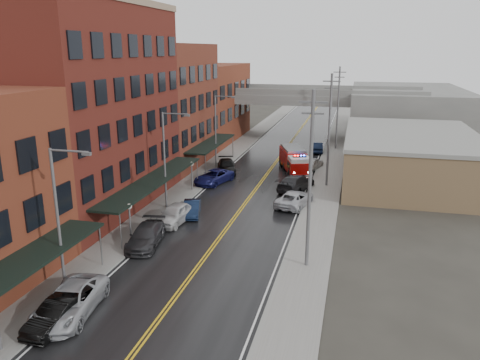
# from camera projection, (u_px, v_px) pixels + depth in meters

# --- Properties ---
(road) EXTENTS (11.00, 160.00, 0.02)m
(road) POSITION_uv_depth(u_px,v_px,m) (252.00, 195.00, 47.71)
(road) COLOR black
(road) RESTS_ON ground
(sidewalk_left) EXTENTS (3.00, 160.00, 0.15)m
(sidewalk_left) POSITION_uv_depth(u_px,v_px,m) (184.00, 189.00, 49.39)
(sidewalk_left) COLOR slate
(sidewalk_left) RESTS_ON ground
(sidewalk_right) EXTENTS (3.00, 160.00, 0.15)m
(sidewalk_right) POSITION_uv_depth(u_px,v_px,m) (324.00, 200.00, 46.00)
(sidewalk_right) COLOR slate
(sidewalk_right) RESTS_ON ground
(curb_left) EXTENTS (0.30, 160.00, 0.15)m
(curb_left) POSITION_uv_depth(u_px,v_px,m) (199.00, 190.00, 49.00)
(curb_left) COLOR gray
(curb_left) RESTS_ON ground
(curb_right) EXTENTS (0.30, 160.00, 0.15)m
(curb_right) POSITION_uv_depth(u_px,v_px,m) (307.00, 198.00, 46.38)
(curb_right) COLOR gray
(curb_right) RESTS_ON ground
(brick_building_b) EXTENTS (9.00, 20.00, 18.00)m
(brick_building_b) POSITION_uv_depth(u_px,v_px,m) (90.00, 111.00, 41.82)
(brick_building_b) COLOR #541716
(brick_building_b) RESTS_ON ground
(brick_building_c) EXTENTS (9.00, 15.00, 15.00)m
(brick_building_c) POSITION_uv_depth(u_px,v_px,m) (167.00, 106.00, 58.58)
(brick_building_c) COLOR brown
(brick_building_c) RESTS_ON ground
(brick_building_far) EXTENTS (9.00, 20.00, 12.00)m
(brick_building_far) POSITION_uv_depth(u_px,v_px,m) (209.00, 103.00, 75.34)
(brick_building_far) COLOR brown
(brick_building_far) RESTS_ON ground
(tan_building) EXTENTS (14.00, 22.00, 5.00)m
(tan_building) POSITION_uv_depth(u_px,v_px,m) (409.00, 158.00, 52.67)
(tan_building) COLOR brown
(tan_building) RESTS_ON ground
(right_far_block) EXTENTS (18.00, 30.00, 8.00)m
(right_far_block) POSITION_uv_depth(u_px,v_px,m) (405.00, 112.00, 79.83)
(right_far_block) COLOR slate
(right_far_block) RESTS_ON ground
(awning_0) EXTENTS (2.60, 16.00, 3.09)m
(awning_0) POSITION_uv_depth(u_px,v_px,m) (3.00, 276.00, 24.35)
(awning_0) COLOR black
(awning_0) RESTS_ON ground
(awning_1) EXTENTS (2.60, 18.00, 3.09)m
(awning_1) POSITION_uv_depth(u_px,v_px,m) (154.00, 180.00, 42.10)
(awning_1) COLOR black
(awning_1) RESTS_ON ground
(awning_2) EXTENTS (2.60, 13.00, 3.09)m
(awning_2) POSITION_uv_depth(u_px,v_px,m) (212.00, 143.00, 58.45)
(awning_2) COLOR black
(awning_2) RESTS_ON ground
(globe_lamp_1) EXTENTS (0.44, 0.44, 3.12)m
(globe_lamp_1) POSITION_uv_depth(u_px,v_px,m) (129.00, 214.00, 35.49)
(globe_lamp_1) COLOR #59595B
(globe_lamp_1) RESTS_ON ground
(globe_lamp_2) EXTENTS (0.44, 0.44, 3.12)m
(globe_lamp_2) POSITION_uv_depth(u_px,v_px,m) (192.00, 169.00, 48.57)
(globe_lamp_2) COLOR #59595B
(globe_lamp_2) RESTS_ON ground
(street_lamp_0) EXTENTS (2.64, 0.22, 9.00)m
(street_lamp_0) POSITION_uv_depth(u_px,v_px,m) (61.00, 212.00, 27.27)
(street_lamp_0) COLOR #59595B
(street_lamp_0) RESTS_ON ground
(street_lamp_1) EXTENTS (2.64, 0.22, 9.00)m
(street_lamp_1) POSITION_uv_depth(u_px,v_px,m) (167.00, 155.00, 42.22)
(street_lamp_1) COLOR #59595B
(street_lamp_1) RESTS_ON ground
(street_lamp_2) EXTENTS (2.64, 0.22, 9.00)m
(street_lamp_2) POSITION_uv_depth(u_px,v_px,m) (217.00, 127.00, 57.17)
(street_lamp_2) COLOR #59595B
(street_lamp_2) RESTS_ON ground
(utility_pole_0) EXTENTS (1.80, 0.24, 12.00)m
(utility_pole_0) POSITION_uv_depth(u_px,v_px,m) (310.00, 178.00, 30.32)
(utility_pole_0) COLOR #59595B
(utility_pole_0) RESTS_ON ground
(utility_pole_1) EXTENTS (1.80, 0.24, 12.00)m
(utility_pole_1) POSITION_uv_depth(u_px,v_px,m) (329.00, 129.00, 49.01)
(utility_pole_1) COLOR #59595B
(utility_pole_1) RESTS_ON ground
(utility_pole_2) EXTENTS (1.80, 0.24, 12.00)m
(utility_pole_2) POSITION_uv_depth(u_px,v_px,m) (338.00, 107.00, 67.69)
(utility_pole_2) COLOR #59595B
(utility_pole_2) RESTS_ON ground
(overpass) EXTENTS (40.00, 10.00, 7.50)m
(overpass) POSITION_uv_depth(u_px,v_px,m) (295.00, 102.00, 75.99)
(overpass) COLOR slate
(overpass) RESTS_ON ground
(fire_truck) EXTENTS (4.97, 8.11, 2.82)m
(fire_truck) POSITION_uv_depth(u_px,v_px,m) (295.00, 160.00, 56.24)
(fire_truck) COLOR #A10907
(fire_truck) RESTS_ON ground
(parked_car_left_1) EXTENTS (1.74, 4.46, 1.45)m
(parked_car_left_1) POSITION_uv_depth(u_px,v_px,m) (58.00, 313.00, 25.04)
(parked_car_left_1) COLOR black
(parked_car_left_1) RESTS_ON ground
(parked_car_left_2) EXTENTS (3.50, 6.18, 1.63)m
(parked_car_left_2) POSITION_uv_depth(u_px,v_px,m) (70.00, 302.00, 26.04)
(parked_car_left_2) COLOR #9EA0A5
(parked_car_left_2) RESTS_ON ground
(parked_car_left_3) EXTENTS (2.95, 5.56, 1.53)m
(parked_car_left_3) POSITION_uv_depth(u_px,v_px,m) (146.00, 236.00, 35.31)
(parked_car_left_3) COLOR #2A2A2D
(parked_car_left_3) RESTS_ON ground
(parked_car_left_4) EXTENTS (2.55, 5.08, 1.66)m
(parked_car_left_4) POSITION_uv_depth(u_px,v_px,m) (175.00, 214.00, 39.85)
(parked_car_left_4) COLOR beige
(parked_car_left_4) RESTS_ON ground
(parked_car_left_5) EXTENTS (2.38, 4.25, 1.33)m
(parked_car_left_5) POSITION_uv_depth(u_px,v_px,m) (192.00, 208.00, 41.71)
(parked_car_left_5) COLOR #0D1932
(parked_car_left_5) RESTS_ON ground
(parked_car_left_6) EXTENTS (3.93, 5.86, 1.49)m
(parked_car_left_6) POSITION_uv_depth(u_px,v_px,m) (214.00, 177.00, 51.66)
(parked_car_left_6) COLOR #161854
(parked_car_left_6) RESTS_ON ground
(parked_car_left_7) EXTENTS (3.68, 5.74, 1.55)m
(parked_car_left_7) POSITION_uv_depth(u_px,v_px,m) (226.00, 166.00, 56.10)
(parked_car_left_7) COLOR black
(parked_car_left_7) RESTS_ON ground
(parked_car_right_0) EXTENTS (3.61, 5.73, 1.48)m
(parked_car_right_0) POSITION_uv_depth(u_px,v_px,m) (295.00, 199.00, 44.19)
(parked_car_right_0) COLOR #AFB1B8
(parked_car_right_0) RESTS_ON ground
(parked_car_right_1) EXTENTS (3.94, 6.21, 1.68)m
(parked_car_right_1) POSITION_uv_depth(u_px,v_px,m) (296.00, 183.00, 49.10)
(parked_car_right_1) COLOR #232326
(parked_car_right_1) RESTS_ON ground
(parked_car_right_2) EXTENTS (2.72, 4.55, 1.45)m
(parked_car_right_2) POSITION_uv_depth(u_px,v_px,m) (313.00, 163.00, 58.02)
(parked_car_right_2) COLOR #BCBCBC
(parked_car_right_2) RESTS_ON ground
(parked_car_right_3) EXTENTS (2.06, 4.70, 1.50)m
(parked_car_right_3) POSITION_uv_depth(u_px,v_px,m) (317.00, 147.00, 67.16)
(parked_car_right_3) COLOR black
(parked_car_right_3) RESTS_ON ground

